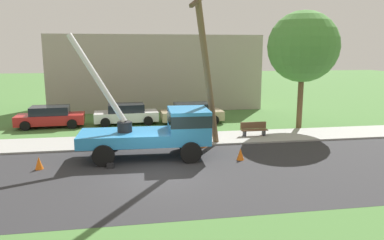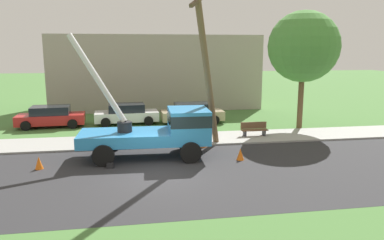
# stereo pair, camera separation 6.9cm
# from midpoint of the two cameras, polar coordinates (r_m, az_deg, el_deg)

# --- Properties ---
(ground_plane) EXTENTS (120.00, 120.00, 0.00)m
(ground_plane) POSITION_cam_midpoint_polar(r_m,az_deg,el_deg) (27.35, -6.95, -0.19)
(ground_plane) COLOR #477538
(road_asphalt) EXTENTS (80.00, 8.70, 0.01)m
(road_asphalt) POSITION_cam_midpoint_polar(r_m,az_deg,el_deg) (15.75, -4.99, -8.45)
(road_asphalt) COLOR #2B2B2D
(road_asphalt) RESTS_ON ground
(sidewalk_strip) EXTENTS (80.00, 3.04, 0.10)m
(sidewalk_strip) POSITION_cam_midpoint_polar(r_m,az_deg,el_deg) (21.36, -6.22, -3.17)
(sidewalk_strip) COLOR #9E9E99
(sidewalk_strip) RESTS_ON ground
(utility_truck) EXTENTS (6.76, 3.21, 5.98)m
(utility_truck) POSITION_cam_midpoint_polar(r_m,az_deg,el_deg) (18.03, -4.54, -1.32)
(utility_truck) COLOR #2D84C6
(utility_truck) RESTS_ON ground
(leaning_utility_pole) EXTENTS (2.26, 3.43, 8.50)m
(leaning_utility_pole) POSITION_cam_midpoint_polar(r_m,az_deg,el_deg) (18.65, 2.34, 8.22)
(leaning_utility_pole) COLOR brown
(leaning_utility_pole) RESTS_ON ground
(traffic_cone_ahead) EXTENTS (0.36, 0.36, 0.56)m
(traffic_cone_ahead) POSITION_cam_midpoint_polar(r_m,az_deg,el_deg) (17.83, 7.57, -5.26)
(traffic_cone_ahead) COLOR orange
(traffic_cone_ahead) RESTS_ON ground
(traffic_cone_behind) EXTENTS (0.36, 0.36, 0.56)m
(traffic_cone_behind) POSITION_cam_midpoint_polar(r_m,az_deg,el_deg) (17.69, -22.43, -6.14)
(traffic_cone_behind) COLOR orange
(traffic_cone_behind) RESTS_ON ground
(traffic_cone_curbside) EXTENTS (0.36, 0.36, 0.56)m
(traffic_cone_curbside) POSITION_cam_midpoint_polar(r_m,az_deg,el_deg) (19.96, 1.88, -3.42)
(traffic_cone_curbside) COLOR orange
(traffic_cone_curbside) RESTS_ON ground
(parked_sedan_red) EXTENTS (4.50, 2.18, 1.42)m
(parked_sedan_red) POSITION_cam_midpoint_polar(r_m,az_deg,el_deg) (26.81, -20.85, 0.50)
(parked_sedan_red) COLOR #B21E1E
(parked_sedan_red) RESTS_ON ground
(parked_sedan_white) EXTENTS (4.48, 2.15, 1.42)m
(parked_sedan_white) POSITION_cam_midpoint_polar(r_m,az_deg,el_deg) (26.53, -9.96, 0.95)
(parked_sedan_white) COLOR silver
(parked_sedan_white) RESTS_ON ground
(parked_sedan_tan) EXTENTS (4.43, 2.06, 1.42)m
(parked_sedan_tan) POSITION_cam_midpoint_polar(r_m,az_deg,el_deg) (26.49, 0.11, 1.10)
(parked_sedan_tan) COLOR tan
(parked_sedan_tan) RESTS_ON ground
(park_bench) EXTENTS (1.60, 0.45, 0.90)m
(park_bench) POSITION_cam_midpoint_polar(r_m,az_deg,el_deg) (22.49, 9.64, -1.46)
(park_bench) COLOR brown
(park_bench) RESTS_ON ground
(roadside_tree_near) EXTENTS (4.59, 4.59, 7.67)m
(roadside_tree_near) POSITION_cam_midpoint_polar(r_m,az_deg,el_deg) (25.31, 16.89, 10.74)
(roadside_tree_near) COLOR brown
(roadside_tree_near) RESTS_ON ground
(lowrise_building_backdrop) EXTENTS (18.00, 6.00, 6.40)m
(lowrise_building_backdrop) POSITION_cam_midpoint_polar(r_m,az_deg,el_deg) (33.95, -5.48, 7.43)
(lowrise_building_backdrop) COLOR #A5998C
(lowrise_building_backdrop) RESTS_ON ground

